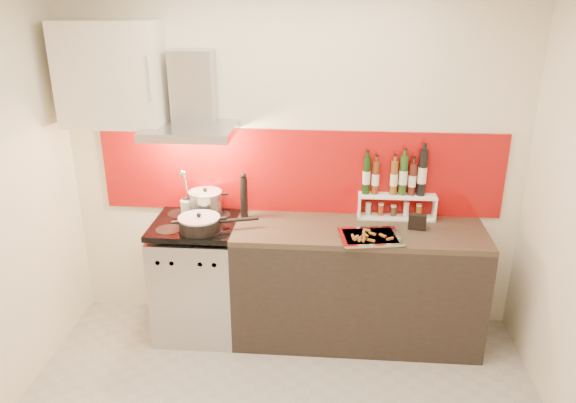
# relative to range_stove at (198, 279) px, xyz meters

# --- Properties ---
(back_wall) EXTENTS (3.40, 0.02, 2.60)m
(back_wall) POSITION_rel_range_stove_xyz_m (0.70, 0.30, 0.86)
(back_wall) COLOR silver
(back_wall) RESTS_ON ground
(backsplash) EXTENTS (3.00, 0.02, 0.64)m
(backsplash) POSITION_rel_range_stove_xyz_m (0.75, 0.29, 0.78)
(backsplash) COLOR #9D0D08
(backsplash) RESTS_ON back_wall
(range_stove) EXTENTS (0.60, 0.60, 0.91)m
(range_stove) POSITION_rel_range_stove_xyz_m (0.00, 0.00, 0.00)
(range_stove) COLOR #B7B7BA
(range_stove) RESTS_ON ground
(counter) EXTENTS (1.80, 0.60, 0.90)m
(counter) POSITION_rel_range_stove_xyz_m (1.20, 0.00, 0.01)
(counter) COLOR black
(counter) RESTS_ON ground
(range_hood) EXTENTS (0.62, 0.50, 0.61)m
(range_hood) POSITION_rel_range_stove_xyz_m (0.00, 0.14, 1.30)
(range_hood) COLOR #B7B7BA
(range_hood) RESTS_ON back_wall
(upper_cabinet) EXTENTS (0.70, 0.35, 0.72)m
(upper_cabinet) POSITION_rel_range_stove_xyz_m (-0.55, 0.13, 1.51)
(upper_cabinet) COLOR silver
(upper_cabinet) RESTS_ON back_wall
(stock_pot) EXTENTS (0.25, 0.25, 0.22)m
(stock_pot) POSITION_rel_range_stove_xyz_m (0.06, 0.15, 0.56)
(stock_pot) COLOR #B7B7BA
(stock_pot) RESTS_ON range_stove
(saute_pan) EXTENTS (0.55, 0.29, 0.14)m
(saute_pan) POSITION_rel_range_stove_xyz_m (0.08, -0.14, 0.52)
(saute_pan) COLOR black
(saute_pan) RESTS_ON range_stove
(utensil_jar) EXTENTS (0.08, 0.12, 0.39)m
(utensil_jar) POSITION_rel_range_stove_xyz_m (-0.08, 0.09, 0.58)
(utensil_jar) COLOR silver
(utensil_jar) RESTS_ON range_stove
(pepper_mill) EXTENTS (0.06, 0.06, 0.35)m
(pepper_mill) POSITION_rel_range_stove_xyz_m (0.35, 0.14, 0.63)
(pepper_mill) COLOR black
(pepper_mill) RESTS_ON counter
(step_shelf) EXTENTS (0.57, 0.16, 0.53)m
(step_shelf) POSITION_rel_range_stove_xyz_m (1.48, 0.24, 0.68)
(step_shelf) COLOR white
(step_shelf) RESTS_ON counter
(caddy_box) EXTENTS (0.13, 0.07, 0.11)m
(caddy_box) POSITION_rel_range_stove_xyz_m (1.61, 0.03, 0.52)
(caddy_box) COLOR black
(caddy_box) RESTS_ON counter
(baking_tray) EXTENTS (0.45, 0.38, 0.03)m
(baking_tray) POSITION_rel_range_stove_xyz_m (1.26, -0.17, 0.47)
(baking_tray) COLOR silver
(baking_tray) RESTS_ON counter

